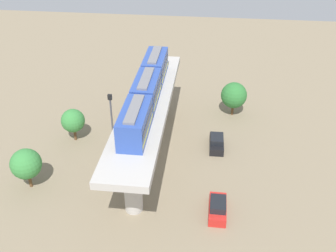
{
  "coord_description": "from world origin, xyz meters",
  "views": [
    {
      "loc": [
        -7.1,
        38.94,
        29.7
      ],
      "look_at": [
        -2.5,
        -0.2,
        4.61
      ],
      "focal_mm": 41.51,
      "sensor_mm": 36.0,
      "label": 1
    }
  ],
  "objects": [
    {
      "name": "ground_plane",
      "position": [
        0.0,
        0.0,
        0.0
      ],
      "size": [
        120.0,
        120.0,
        0.0
      ],
      "primitive_type": "plane",
      "color": "#84755B"
    },
    {
      "name": "viaduct",
      "position": [
        0.0,
        0.0,
        5.81
      ],
      "size": [
        5.2,
        28.85,
        7.68
      ],
      "color": "#B7B2AA",
      "rests_on": "ground"
    },
    {
      "name": "train",
      "position": [
        0.0,
        -0.2,
        9.21
      ],
      "size": [
        2.64,
        20.5,
        3.24
      ],
      "color": "#2D4CA5",
      "rests_on": "viaduct"
    },
    {
      "name": "parked_car_red",
      "position": [
        -8.8,
        8.98,
        0.74
      ],
      "size": [
        1.84,
        4.22,
        1.76
      ],
      "rotation": [
        0.0,
        0.0,
        -0.01
      ],
      "color": "red",
      "rests_on": "ground"
    },
    {
      "name": "parked_car_black",
      "position": [
        -8.56,
        -2.97,
        0.74
      ],
      "size": [
        1.89,
        4.24,
        1.76
      ],
      "rotation": [
        0.0,
        0.0,
        0.02
      ],
      "color": "black",
      "rests_on": "ground"
    },
    {
      "name": "tree_near_viaduct",
      "position": [
        10.33,
        -2.57,
        2.97
      ],
      "size": [
        3.11,
        3.11,
        4.55
      ],
      "color": "brown",
      "rests_on": "ground"
    },
    {
      "name": "tree_mid_lot",
      "position": [
        -10.79,
        -11.72,
        3.23
      ],
      "size": [
        3.77,
        3.77,
        5.12
      ],
      "color": "brown",
      "rests_on": "ground"
    },
    {
      "name": "tree_far_corner",
      "position": [
        12.41,
        7.2,
        3.2
      ],
      "size": [
        3.45,
        3.45,
        4.94
      ],
      "color": "brown",
      "rests_on": "ground"
    },
    {
      "name": "signal_post",
      "position": [
        3.4,
        3.16,
        5.66
      ],
      "size": [
        0.44,
        0.28,
        10.28
      ],
      "color": "#4C4C51",
      "rests_on": "ground"
    }
  ]
}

